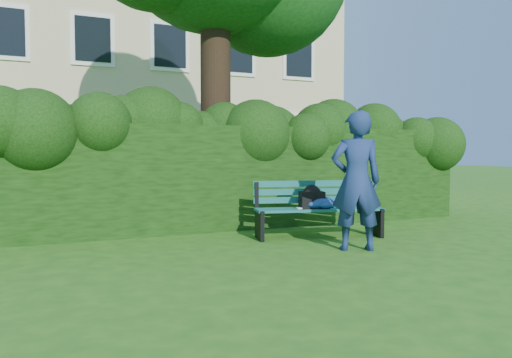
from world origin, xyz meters
name	(u,v)px	position (x,y,z in m)	size (l,w,h in m)	color
ground	(274,249)	(0.00, 0.00, 0.00)	(80.00, 80.00, 0.00)	#245A18
apartment_building	(112,32)	(0.00, 13.99, 6.00)	(16.00, 8.08, 12.00)	#CDBA8A
hedge	(219,178)	(0.00, 2.20, 0.90)	(10.00, 1.00, 1.80)	black
park_bench	(317,206)	(1.08, 0.61, 0.50)	(2.08, 1.04, 0.89)	#0E4A43
man_reading	(356,181)	(1.01, -0.50, 0.95)	(0.70, 0.46, 1.91)	navy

